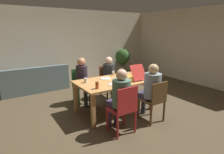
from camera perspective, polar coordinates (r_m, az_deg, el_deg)
name	(u,v)px	position (r m, az deg, el deg)	size (l,w,h in m)	color
ground_plane	(114,110)	(4.51, 0.71, -10.26)	(20.00, 20.00, 0.00)	#4C3E2A
back_wall	(64,46)	(7.14, -14.66, 9.45)	(7.50, 0.12, 2.63)	beige
side_wall_right	(181,45)	(7.50, 20.87, 9.20)	(0.12, 5.68, 2.63)	beige
dining_table	(114,84)	(4.28, 0.74, -2.19)	(1.75, 1.04, 0.75)	#C58849
chair_0	(155,100)	(3.90, 13.19, -7.01)	(0.44, 0.44, 0.89)	brown
person_0	(150,87)	(3.92, 11.90, -3.19)	(0.35, 0.56, 1.23)	#353546
chair_1	(81,84)	(4.94, -9.66, -2.16)	(0.43, 0.42, 0.89)	#316333
person_1	(83,78)	(4.74, -9.01, -0.19)	(0.30, 0.54, 1.21)	#363E43
chair_2	(107,80)	(5.27, -1.47, -0.96)	(0.40, 0.43, 0.89)	brown
person_2	(110,74)	(5.10, -0.61, 0.85)	(0.32, 0.54, 1.17)	#35313E
chair_3	(124,108)	(3.37, 3.82, -9.54)	(0.46, 0.40, 0.93)	#B12527
person_3	(120,95)	(3.39, 2.46, -5.72)	(0.34, 0.51, 1.22)	#3E304C
pizza_box_0	(132,76)	(4.45, 6.14, 0.25)	(0.38, 0.57, 0.36)	red
plate_0	(105,78)	(4.39, -2.05, -0.46)	(0.25, 0.25, 0.01)	white
plate_1	(114,84)	(3.92, 0.67, -2.26)	(0.25, 0.25, 0.03)	white
drinking_glass_0	(86,80)	(4.10, -8.19, -1.04)	(0.08, 0.08, 0.11)	silver
drinking_glass_1	(97,85)	(3.65, -4.67, -2.56)	(0.07, 0.07, 0.14)	#B14D28
drinking_glass_2	(132,79)	(4.15, 6.23, -0.72)	(0.07, 0.07, 0.11)	#DBC15E
drinking_glass_3	(113,73)	(4.74, 0.44, 1.24)	(0.07, 0.07, 0.10)	silver
couch	(35,82)	(6.28, -22.84, -1.43)	(1.98, 0.82, 0.81)	slate
potted_plant	(122,58)	(7.96, 3.28, 5.79)	(0.61, 0.61, 1.09)	gray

